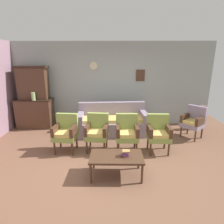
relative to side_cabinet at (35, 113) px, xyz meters
The scene contains 14 objects.
ground_plane 3.40m from the side_cabinet, 41.89° to the right, with size 7.68×7.68×0.00m, color brown.
wall_back_with_decor 2.69m from the side_cabinet, ahead, with size 6.40×0.09×2.70m.
side_cabinet is the anchor object (origin of this frame).
cabinet_upper_hutch 0.99m from the side_cabinet, 90.00° to the left, with size 0.99×0.38×1.03m.
vase_on_cabinet 0.63m from the side_cabinet, 65.24° to the right, with size 0.11×0.11×0.26m, color #9BB977.
floral_couch 2.58m from the side_cabinet, 11.78° to the right, with size 2.07×0.95×0.90m.
armchair_by_doorway 2.15m from the side_cabinet, 49.18° to the right, with size 0.56×0.53×0.90m.
armchair_row_middle 2.68m from the side_cabinet, 36.31° to the right, with size 0.56×0.54×0.90m.
armchair_near_cabinet 3.30m from the side_cabinet, 29.55° to the right, with size 0.53×0.50×0.90m.
armchair_near_couch_end 3.98m from the side_cabinet, 24.44° to the right, with size 0.53×0.50×0.90m.
wingback_chair_by_fireplace 4.86m from the side_cabinet, ahead, with size 0.71×0.71×0.90m.
coffee_table 3.72m from the side_cabinet, 45.32° to the right, with size 1.00×0.56×0.42m.
book_stack_on_table 3.84m from the side_cabinet, 43.61° to the right, with size 0.16×0.13×0.12m.
floor_vase_by_wall 5.36m from the side_cabinet, ahead, with size 0.20×0.20×0.76m, color brown.
Camera 1 is at (0.06, -3.54, 2.18)m, focal length 29.99 mm.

